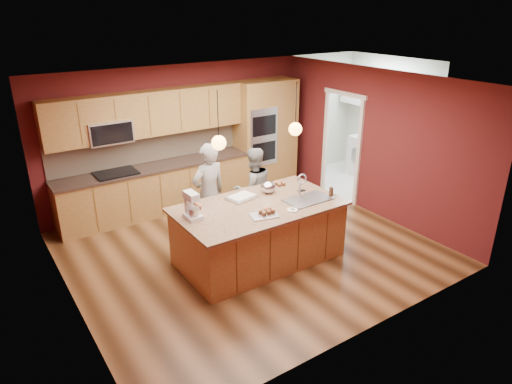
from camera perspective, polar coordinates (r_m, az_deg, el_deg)
floor at (r=7.55m, az=-0.83°, el=-7.08°), size 5.50×5.50×0.00m
ceiling at (r=6.66m, az=-0.96°, el=13.61°), size 5.50×5.50×0.00m
wall_back at (r=9.09m, az=-9.59°, el=6.99°), size 5.50×0.00×5.50m
wall_front at (r=5.25m, az=14.28°, el=-5.14°), size 5.50×0.00×5.50m
wall_left at (r=6.06m, az=-23.25°, el=-2.51°), size 0.00×5.00×5.00m
wall_right at (r=8.72m, az=14.50°, el=5.93°), size 0.00×5.00×5.00m
cabinet_run at (r=8.73m, az=-12.78°, el=3.57°), size 3.74×0.64×2.30m
oven_column at (r=9.77m, az=1.17°, el=7.16°), size 1.30×0.62×2.30m
doorway_trim at (r=9.32m, az=10.62°, el=5.37°), size 0.08×1.11×2.20m
laundry_room at (r=10.54m, az=15.92°, el=11.90°), size 2.60×2.70×2.70m
pendant_left at (r=6.16m, az=-4.67°, el=6.19°), size 0.20×0.20×0.80m
pendant_right at (r=6.86m, az=4.94°, el=7.88°), size 0.20×0.20×0.80m
island at (r=7.05m, az=0.48°, el=-4.99°), size 2.51×1.41×1.30m
person_left at (r=7.47m, az=-5.91°, el=-0.23°), size 0.67×0.49×1.71m
person_right at (r=7.92m, az=-0.34°, el=0.36°), size 0.79×0.65×1.49m
stand_mixer at (r=6.43m, az=-8.00°, el=-1.91°), size 0.21×0.29×0.39m
sheet_cake at (r=7.08m, az=-1.81°, el=-0.64°), size 0.50×0.41×0.05m
cooling_rack at (r=6.50m, az=0.99°, el=-2.93°), size 0.44×0.36×0.02m
mixing_bowl at (r=7.27m, az=1.53°, el=0.61°), size 0.24×0.24×0.20m
plate at (r=6.69m, az=4.57°, el=-2.26°), size 0.16×0.16×0.01m
tumbler at (r=7.27m, az=9.37°, el=0.06°), size 0.07×0.07×0.13m
phone at (r=7.40m, az=5.70°, el=0.18°), size 0.13×0.08×0.01m
cupcakes_left at (r=6.84m, az=-7.90°, el=-1.54°), size 0.17×0.34×0.08m
cupcakes_rack at (r=6.52m, az=1.40°, el=-2.41°), size 0.24×0.16×0.07m
cupcakes_right at (r=7.59m, az=3.02°, el=1.09°), size 0.17×0.17×0.07m
washer at (r=10.61m, az=15.73°, el=4.14°), size 0.79×0.81×1.09m
dryer at (r=10.97m, az=13.38°, el=4.48°), size 0.63×0.64×0.91m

